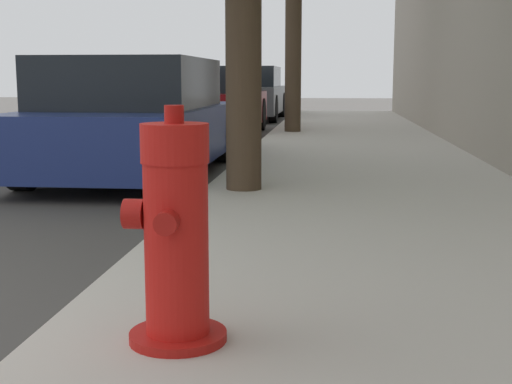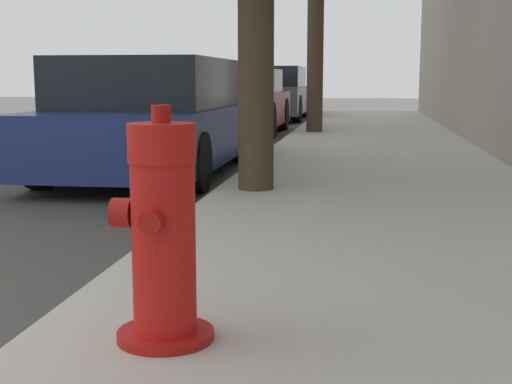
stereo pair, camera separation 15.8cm
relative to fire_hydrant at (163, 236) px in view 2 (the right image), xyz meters
The scene contains 4 objects.
fire_hydrant is the anchor object (origin of this frame).
parked_car_near 5.98m from the fire_hydrant, 106.93° to the left, with size 1.87×4.42×1.37m.
parked_car_mid 12.12m from the fire_hydrant, 98.35° to the left, with size 1.69×3.86×1.32m.
parked_car_far 17.44m from the fire_hydrant, 95.83° to the left, with size 1.85×4.59×1.46m.
Camera 2 is at (3.30, -2.25, 1.14)m, focal length 50.00 mm.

